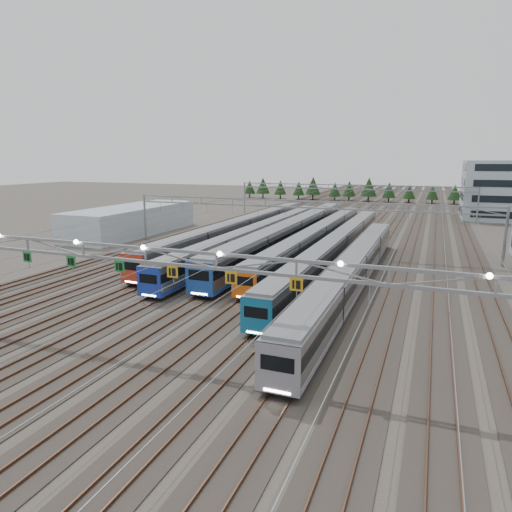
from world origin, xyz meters
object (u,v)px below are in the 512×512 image
(train_a, at_px, (242,230))
(gantry_far, at_px, (351,191))
(gantry_near, at_px, (144,258))
(train_b, at_px, (260,235))
(train_c, at_px, (292,232))
(train_e, at_px, (337,247))
(gantry_mid, at_px, (300,210))
(train_f, at_px, (353,270))
(west_shed, at_px, (132,220))
(train_d, at_px, (318,237))

(train_a, relative_size, gantry_far, 1.09)
(train_a, height_order, gantry_near, gantry_near)
(train_b, distance_m, train_c, 5.41)
(train_e, bearing_deg, gantry_mid, 147.48)
(train_f, relative_size, gantry_mid, 0.92)
(gantry_far, distance_m, west_shed, 52.81)
(train_e, relative_size, gantry_far, 1.11)
(train_b, xyz_separation_m, train_c, (4.50, 3.00, 0.23))
(train_c, xyz_separation_m, gantry_near, (2.20, -43.91, 4.82))
(train_b, distance_m, west_shed, 28.30)
(train_c, distance_m, west_shed, 32.46)
(train_c, bearing_deg, train_b, -146.31)
(train_a, distance_m, train_d, 13.55)
(gantry_mid, bearing_deg, train_f, -57.69)
(train_c, xyz_separation_m, gantry_mid, (2.25, -3.79, 4.12))
(gantry_far, bearing_deg, train_d, -86.95)
(train_e, bearing_deg, train_d, 122.58)
(train_a, distance_m, gantry_near, 45.70)
(gantry_far, bearing_deg, west_shed, -131.16)
(train_f, relative_size, gantry_near, 0.92)
(train_a, height_order, train_b, train_a)
(train_a, bearing_deg, train_d, -4.99)
(train_f, relative_size, gantry_far, 0.92)
(train_f, height_order, west_shed, west_shed)
(train_f, bearing_deg, west_shed, 153.26)
(train_c, xyz_separation_m, train_d, (4.50, -1.05, -0.27))
(west_shed, bearing_deg, gantry_near, -52.71)
(west_shed, bearing_deg, gantry_mid, -8.76)
(gantry_near, distance_m, gantry_mid, 40.12)
(train_d, distance_m, west_shed, 37.02)
(west_shed, bearing_deg, train_e, -13.11)
(train_c, height_order, gantry_far, gantry_far)
(gantry_near, bearing_deg, train_d, 86.93)
(train_e, relative_size, gantry_mid, 1.11)
(west_shed, bearing_deg, train_b, -9.26)
(train_c, height_order, train_e, train_c)
(train_d, xyz_separation_m, gantry_mid, (-2.25, -2.74, 4.40))
(train_e, distance_m, west_shed, 42.54)
(train_e, distance_m, gantry_near, 36.81)
(train_f, height_order, gantry_near, gantry_near)
(train_a, bearing_deg, gantry_near, -75.73)
(train_b, xyz_separation_m, train_e, (13.50, -5.10, -0.04))
(train_d, bearing_deg, train_b, -167.80)
(train_d, xyz_separation_m, train_f, (9.00, -20.53, 0.09))
(train_e, bearing_deg, train_c, 138.03)
(train_a, height_order, train_c, train_c)
(train_f, bearing_deg, gantry_far, 100.16)
(train_d, xyz_separation_m, train_e, (4.50, -7.04, 0.01))
(train_d, xyz_separation_m, gantry_far, (-2.25, 42.26, 4.40))
(train_a, height_order, train_e, train_a)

